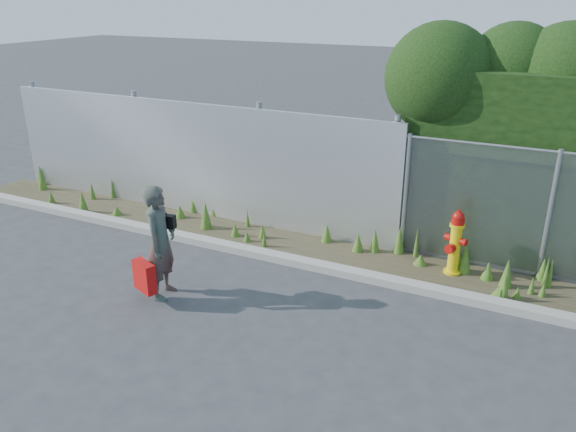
# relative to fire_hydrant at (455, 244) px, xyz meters

# --- Properties ---
(ground) EXTENTS (80.00, 80.00, 0.00)m
(ground) POSITION_rel_fire_hydrant_xyz_m (-1.98, -2.57, -0.52)
(ground) COLOR #363638
(ground) RESTS_ON ground
(curb) EXTENTS (16.00, 0.22, 0.12)m
(curb) POSITION_rel_fire_hydrant_xyz_m (-1.98, -0.77, -0.46)
(curb) COLOR gray
(curb) RESTS_ON ground
(weed_strip) EXTENTS (16.00, 1.31, 0.54)m
(weed_strip) POSITION_rel_fire_hydrant_xyz_m (-1.59, -0.06, -0.38)
(weed_strip) COLOR #3F3624
(weed_strip) RESTS_ON ground
(corrugated_fence) EXTENTS (8.50, 0.21, 2.30)m
(corrugated_fence) POSITION_rel_fire_hydrant_xyz_m (-5.22, 0.44, 0.58)
(corrugated_fence) COLOR silver
(corrugated_fence) RESTS_ON ground
(fire_hydrant) EXTENTS (0.36, 0.32, 1.07)m
(fire_hydrant) POSITION_rel_fire_hydrant_xyz_m (0.00, 0.00, 0.00)
(fire_hydrant) COLOR yellow
(fire_hydrant) RESTS_ON ground
(woman) EXTENTS (0.53, 0.69, 1.68)m
(woman) POSITION_rel_fire_hydrant_xyz_m (-3.63, -2.48, 0.32)
(woman) COLOR #106654
(woman) RESTS_ON ground
(red_tote_bag) EXTENTS (0.40, 0.15, 0.52)m
(red_tote_bag) POSITION_rel_fire_hydrant_xyz_m (-3.73, -2.77, -0.10)
(red_tote_bag) COLOR red
(black_shoulder_bag) EXTENTS (0.25, 0.11, 0.19)m
(black_shoulder_bag) POSITION_rel_fire_hydrant_xyz_m (-3.62, -2.32, 0.58)
(black_shoulder_bag) COLOR black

